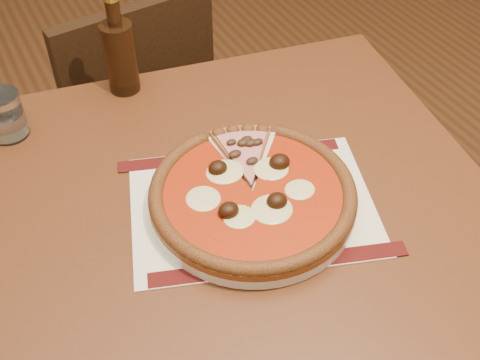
{
  "coord_description": "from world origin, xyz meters",
  "views": [
    {
      "loc": [
        -0.44,
        -1.2,
        1.45
      ],
      "look_at": [
        -0.12,
        -0.6,
        0.78
      ],
      "focal_mm": 45.0,
      "sensor_mm": 36.0,
      "label": 1
    }
  ],
  "objects_px": {
    "plate": "(253,201)",
    "pizza": "(253,192)",
    "table": "(245,242)",
    "chair_far": "(131,113)",
    "bottle": "(120,54)",
    "water_glass": "(4,115)"
  },
  "relations": [
    {
      "from": "chair_far",
      "to": "plate",
      "type": "xyz_separation_m",
      "value": [
        -0.01,
        -0.68,
        0.3
      ]
    },
    {
      "from": "chair_far",
      "to": "pizza",
      "type": "bearing_deg",
      "value": 83.0
    },
    {
      "from": "table",
      "to": "chair_far",
      "type": "bearing_deg",
      "value": 88.88
    },
    {
      "from": "water_glass",
      "to": "bottle",
      "type": "relative_size",
      "value": 0.42
    },
    {
      "from": "plate",
      "to": "pizza",
      "type": "relative_size",
      "value": 1.0
    },
    {
      "from": "plate",
      "to": "pizza",
      "type": "xyz_separation_m",
      "value": [
        -0.0,
        -0.0,
        0.02
      ]
    },
    {
      "from": "chair_far",
      "to": "water_glass",
      "type": "bearing_deg",
      "value": 39.63
    },
    {
      "from": "plate",
      "to": "pizza",
      "type": "distance_m",
      "value": 0.02
    },
    {
      "from": "bottle",
      "to": "chair_far",
      "type": "bearing_deg",
      "value": 74.59
    },
    {
      "from": "plate",
      "to": "table",
      "type": "bearing_deg",
      "value": 107.95
    },
    {
      "from": "pizza",
      "to": "plate",
      "type": "bearing_deg",
      "value": 75.97
    },
    {
      "from": "chair_far",
      "to": "pizza",
      "type": "relative_size",
      "value": 2.5
    },
    {
      "from": "table",
      "to": "bottle",
      "type": "distance_m",
      "value": 0.42
    },
    {
      "from": "table",
      "to": "water_glass",
      "type": "bearing_deg",
      "value": 130.71
    },
    {
      "from": "table",
      "to": "pizza",
      "type": "relative_size",
      "value": 2.86
    },
    {
      "from": "table",
      "to": "pizza",
      "type": "height_order",
      "value": "pizza"
    },
    {
      "from": "table",
      "to": "chair_far",
      "type": "relative_size",
      "value": 1.14
    },
    {
      "from": "chair_far",
      "to": "plate",
      "type": "bearing_deg",
      "value": 83.0
    },
    {
      "from": "chair_far",
      "to": "bottle",
      "type": "height_order",
      "value": "bottle"
    },
    {
      "from": "table",
      "to": "plate",
      "type": "xyz_separation_m",
      "value": [
        0.0,
        -0.01,
        0.11
      ]
    },
    {
      "from": "chair_far",
      "to": "bottle",
      "type": "bearing_deg",
      "value": 68.31
    },
    {
      "from": "chair_far",
      "to": "table",
      "type": "bearing_deg",
      "value": 82.59
    }
  ]
}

